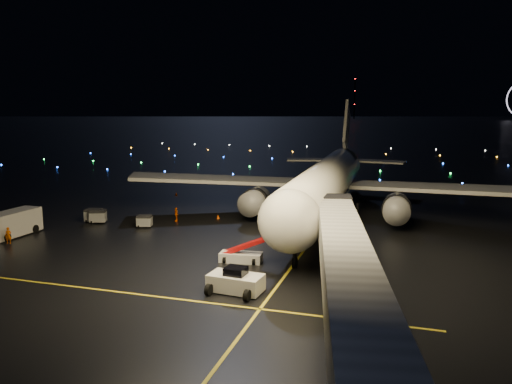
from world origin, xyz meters
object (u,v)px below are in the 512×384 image
airliner (330,157)px  crew_c (176,214)px  service_truck (14,223)px  baggage_cart_0 (144,221)px  pushback_tug (236,279)px  belt_loader (241,247)px  baggage_cart_2 (94,216)px  crew_a (8,236)px  baggage_cart_1 (98,217)px

airliner → crew_c: size_ratio=30.97×
service_truck → baggage_cart_0: 14.97m
pushback_tug → belt_loader: belt_loader is taller
baggage_cart_2 → belt_loader: bearing=-35.4°
crew_a → baggage_cart_2: size_ratio=0.88×
airliner → baggage_cart_1: bearing=-154.4°
pushback_tug → crew_a: (-28.88, 6.55, -0.12)m
baggage_cart_1 → airliner: bearing=5.3°
pushback_tug → crew_a: size_ratio=2.37×
pushback_tug → crew_a: pushback_tug is taller
airliner → baggage_cart_2: size_ratio=27.57×
service_truck → pushback_tug: bearing=-15.6°
crew_a → baggage_cart_0: size_ratio=1.03×
crew_c → baggage_cart_2: size_ratio=0.89×
airliner → baggage_cart_0: size_ratio=32.18×
belt_loader → service_truck: 28.74m
airliner → baggage_cart_2: bearing=-155.4°
pushback_tug → crew_c: (-16.11, 22.13, -0.11)m
service_truck → crew_a: (2.00, -3.06, -0.58)m
service_truck → crew_a: 3.70m
airliner → crew_a: airliner is taller
belt_loader → crew_a: bearing=177.3°
belt_loader → baggage_cart_1: (-23.24, 10.47, -0.60)m
service_truck → baggage_cart_2: service_truck is taller
crew_a → service_truck: bearing=100.3°
pushback_tug → crew_c: pushback_tug is taller
service_truck → crew_a: bearing=-55.1°
baggage_cart_2 → crew_c: bearing=8.5°
service_truck → baggage_cart_1: 10.24m
pushback_tug → belt_loader: (-2.19, 7.78, 0.41)m
airliner → belt_loader: bearing=-102.3°
airliner → belt_loader: 26.15m
airliner → belt_loader: airliner is taller
crew_a → baggage_cart_1: crew_a is taller
baggage_cart_0 → baggage_cart_2: (-7.79, 0.58, 0.13)m
baggage_cart_0 → baggage_cart_2: 7.82m
pushback_tug → baggage_cart_1: bearing=149.5°
pushback_tug → baggage_cart_2: (-26.22, 18.47, -0.15)m
pushback_tug → crew_c: size_ratio=2.34×
crew_a → crew_c: 20.15m
pushback_tug → service_truck: size_ratio=0.53×
crew_a → baggage_cart_2: bearing=54.6°
belt_loader → baggage_cart_0: 19.14m
airliner → service_truck: bearing=-147.0°
belt_loader → crew_a: size_ratio=3.25×
crew_a → baggage_cart_2: (2.65, 11.92, -0.03)m
baggage_cart_0 → baggage_cart_1: size_ratio=0.89×
service_truck → baggage_cart_0: size_ratio=4.55×
crew_c → baggage_cart_1: (-9.32, -3.88, -0.07)m
baggage_cart_1 → baggage_cart_2: (-0.79, 0.22, 0.03)m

